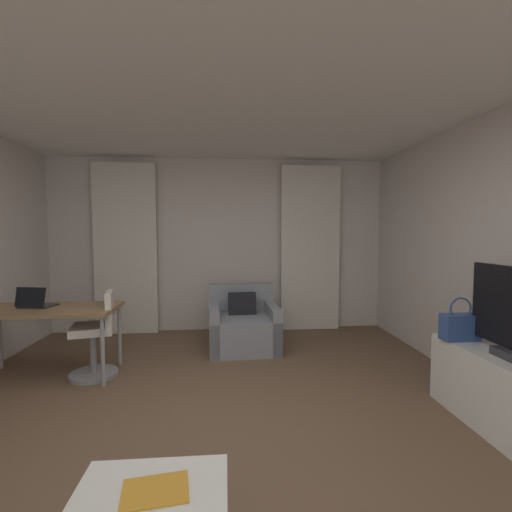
{
  "coord_description": "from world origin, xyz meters",
  "views": [
    {
      "loc": [
        0.08,
        -2.51,
        1.5
      ],
      "look_at": [
        0.42,
        1.46,
        1.23
      ],
      "focal_mm": 25.31,
      "sensor_mm": 36.0,
      "label": 1
    }
  ],
  "objects_px": {
    "armchair": "(243,327)",
    "laptop": "(36,303)",
    "handbag_primary": "(460,326)",
    "desk_chair": "(97,339)",
    "desk": "(47,313)",
    "magazine_open": "(155,491)"
  },
  "relations": [
    {
      "from": "armchair",
      "to": "laptop",
      "type": "xyz_separation_m",
      "value": [
        -2.18,
        -0.73,
        0.5
      ]
    },
    {
      "from": "armchair",
      "to": "handbag_primary",
      "type": "xyz_separation_m",
      "value": [
        1.76,
        -1.73,
        0.43
      ]
    },
    {
      "from": "armchair",
      "to": "desk_chair",
      "type": "relative_size",
      "value": 1.03
    },
    {
      "from": "desk",
      "to": "magazine_open",
      "type": "xyz_separation_m",
      "value": [
        1.52,
        -2.31,
        -0.27
      ]
    },
    {
      "from": "armchair",
      "to": "desk_chair",
      "type": "height_order",
      "value": "desk_chair"
    },
    {
      "from": "desk",
      "to": "armchair",
      "type": "bearing_deg",
      "value": 20.62
    },
    {
      "from": "laptop",
      "to": "handbag_primary",
      "type": "relative_size",
      "value": 0.99
    },
    {
      "from": "desk_chair",
      "to": "desk",
      "type": "bearing_deg",
      "value": 177.69
    },
    {
      "from": "laptop",
      "to": "desk_chair",
      "type": "bearing_deg",
      "value": -5.57
    },
    {
      "from": "magazine_open",
      "to": "laptop",
      "type": "bearing_deg",
      "value": 125.03
    },
    {
      "from": "handbag_primary",
      "to": "armchair",
      "type": "bearing_deg",
      "value": 135.5
    },
    {
      "from": "laptop",
      "to": "magazine_open",
      "type": "bearing_deg",
      "value": -54.97
    },
    {
      "from": "desk_chair",
      "to": "laptop",
      "type": "bearing_deg",
      "value": 174.43
    },
    {
      "from": "desk",
      "to": "magazine_open",
      "type": "distance_m",
      "value": 2.78
    },
    {
      "from": "desk_chair",
      "to": "handbag_primary",
      "type": "relative_size",
      "value": 2.39
    },
    {
      "from": "magazine_open",
      "to": "armchair",
      "type": "bearing_deg",
      "value": 80.27
    },
    {
      "from": "desk",
      "to": "desk_chair",
      "type": "height_order",
      "value": "desk_chair"
    },
    {
      "from": "desk",
      "to": "laptop",
      "type": "relative_size",
      "value": 3.78
    },
    {
      "from": "desk",
      "to": "desk_chair",
      "type": "xyz_separation_m",
      "value": [
        0.5,
        -0.02,
        -0.27
      ]
    },
    {
      "from": "desk",
      "to": "magazine_open",
      "type": "height_order",
      "value": "desk"
    },
    {
      "from": "laptop",
      "to": "armchair",
      "type": "bearing_deg",
      "value": 18.54
    },
    {
      "from": "desk_chair",
      "to": "laptop",
      "type": "xyz_separation_m",
      "value": [
        -0.62,
        0.06,
        0.37
      ]
    }
  ]
}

